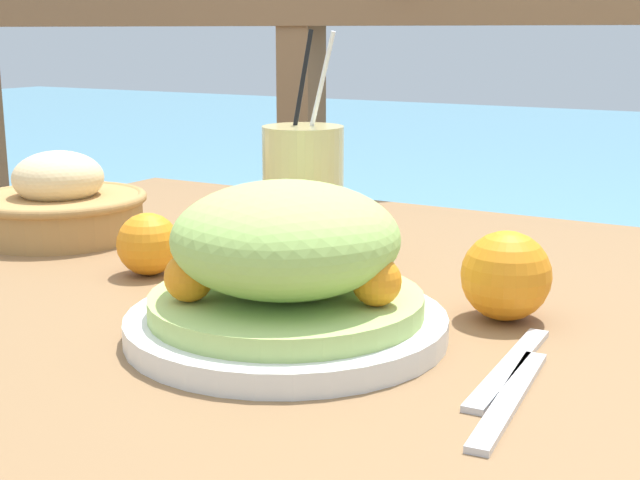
{
  "coord_description": "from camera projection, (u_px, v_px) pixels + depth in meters",
  "views": [
    {
      "loc": [
        0.44,
        -0.74,
        1.03
      ],
      "look_at": [
        0.04,
        -0.04,
        0.84
      ],
      "focal_mm": 50.0,
      "sensor_mm": 36.0,
      "label": 1
    }
  ],
  "objects": [
    {
      "name": "bread_basket",
      "position": [
        60.0,
        205.0,
        1.1
      ],
      "size": [
        0.21,
        0.21,
        0.11
      ],
      "color": "#AD7F47",
      "rests_on": "patio_table"
    },
    {
      "name": "fork",
      "position": [
        509.0,
        367.0,
        0.67
      ],
      "size": [
        0.02,
        0.18,
        0.0
      ],
      "color": "silver",
      "rests_on": "patio_table"
    },
    {
      "name": "drink_glass",
      "position": [
        303.0,
        196.0,
        0.96
      ],
      "size": [
        0.09,
        0.09,
        0.25
      ],
      "color": "#DBCC7F",
      "rests_on": "patio_table"
    },
    {
      "name": "patio_table",
      "position": [
        306.0,
        379.0,
        0.91
      ],
      "size": [
        1.15,
        0.91,
        0.78
      ],
      "color": "olive",
      "rests_on": "ground_plane"
    },
    {
      "name": "orange_near_glass",
      "position": [
        506.0,
        276.0,
        0.78
      ],
      "size": [
        0.08,
        0.08,
        0.08
      ],
      "color": "orange",
      "rests_on": "patio_table"
    },
    {
      "name": "salad_plate",
      "position": [
        286.0,
        271.0,
        0.73
      ],
      "size": [
        0.27,
        0.27,
        0.13
      ],
      "color": "silver",
      "rests_on": "patio_table"
    },
    {
      "name": "knife",
      "position": [
        510.0,
        398.0,
        0.62
      ],
      "size": [
        0.03,
        0.18,
        0.0
      ],
      "color": "silver",
      "rests_on": "patio_table"
    },
    {
      "name": "railing_fence",
      "position": [
        529.0,
        168.0,
        1.52
      ],
      "size": [
        2.8,
        0.08,
        1.13
      ],
      "color": "brown",
      "rests_on": "ground_plane"
    },
    {
      "name": "orange_near_basket",
      "position": [
        148.0,
        244.0,
        0.93
      ],
      "size": [
        0.07,
        0.07,
        0.07
      ],
      "color": "orange",
      "rests_on": "patio_table"
    }
  ]
}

